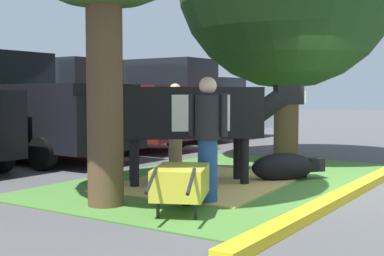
{
  "coord_description": "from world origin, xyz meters",
  "views": [
    {
      "loc": [
        -8.05,
        -2.32,
        1.46
      ],
      "look_at": [
        -0.86,
        2.42,
        0.9
      ],
      "focal_mm": 49.14,
      "sensor_mm": 36.0,
      "label": 1
    }
  ],
  "objects": [
    {
      "name": "calf_lying",
      "position": [
        0.07,
        1.17,
        0.24
      ],
      "size": [
        1.2,
        1.09,
        0.48
      ],
      "color": "black",
      "rests_on": "ground"
    },
    {
      "name": "cow_holstein",
      "position": [
        -1.04,
        2.24,
        1.15
      ],
      "size": [
        2.36,
        2.59,
        1.61
      ],
      "color": "black",
      "rests_on": "ground"
    },
    {
      "name": "grass_island",
      "position": [
        -0.31,
        2.08,
        0.01
      ],
      "size": [
        6.7,
        4.08,
        0.02
      ],
      "primitive_type": "cube",
      "color": "#477A33",
      "rests_on": "ground"
    },
    {
      "name": "wheelbarrow",
      "position": [
        -2.85,
        1.26,
        0.39
      ],
      "size": [
        1.57,
        1.07,
        0.63
      ],
      "color": "gold",
      "rests_on": "ground"
    },
    {
      "name": "ground_plane",
      "position": [
        0.0,
        0.0,
        0.0
      ],
      "size": [
        80.0,
        80.0,
        0.0
      ],
      "primitive_type": "plane",
      "color": "#4C4C4F"
    },
    {
      "name": "curb_yellow",
      "position": [
        -0.31,
        -0.11,
        0.06
      ],
      "size": [
        7.9,
        0.24,
        0.12
      ],
      "primitive_type": "cube",
      "color": "yellow",
      "rests_on": "ground"
    },
    {
      "name": "suv_dark_grey",
      "position": [
        5.24,
        7.6,
        1.27
      ],
      "size": [
        2.19,
        4.63,
        2.52
      ],
      "color": "red",
      "rests_on": "ground"
    },
    {
      "name": "pickup_truck_black",
      "position": [
        -0.27,
        7.38,
        1.11
      ],
      "size": [
        2.3,
        5.44,
        2.42
      ],
      "color": "black",
      "rests_on": "ground"
    },
    {
      "name": "hay_bedding",
      "position": [
        -0.86,
        2.12,
        0.03
      ],
      "size": [
        3.38,
        2.65,
        0.04
      ],
      "primitive_type": "cube",
      "rotation": [
        0.0,
        0.0,
        0.08
      ],
      "color": "tan",
      "rests_on": "ground"
    },
    {
      "name": "person_visitor_near",
      "position": [
        0.18,
        3.49,
        0.89
      ],
      "size": [
        0.46,
        0.34,
        1.66
      ],
      "color": "#9E7F5B",
      "rests_on": "ground"
    },
    {
      "name": "person_handler",
      "position": [
        -2.21,
        1.28,
        0.91
      ],
      "size": [
        0.34,
        0.52,
        1.68
      ],
      "color": "#23478C",
      "rests_on": "ground"
    },
    {
      "name": "pickup_truck_maroon",
      "position": [
        2.42,
        7.58,
        1.11
      ],
      "size": [
        2.3,
        5.44,
        2.42
      ],
      "color": "maroon",
      "rests_on": "ground"
    },
    {
      "name": "hatchback_white",
      "position": [
        7.84,
        7.47,
        0.98
      ],
      "size": [
        2.08,
        4.43,
        2.02
      ],
      "color": "silver",
      "rests_on": "ground"
    }
  ]
}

